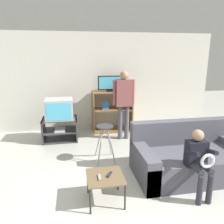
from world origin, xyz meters
TOP-DOWN VIEW (x-y plane):
  - ground_plane at (0.00, 0.00)m, footprint 18.00×18.00m
  - wall_back at (0.00, 3.78)m, footprint 6.40×0.06m
  - tv_stand at (-1.07, 3.00)m, footprint 0.82×0.57m
  - television_main at (-1.06, 2.99)m, footprint 0.64×0.53m
  - media_shelf at (0.30, 3.45)m, footprint 1.06×0.51m
  - television_flat at (0.28, 3.43)m, footprint 0.72×0.20m
  - folding_stool at (-0.16, 1.75)m, footprint 0.36×0.46m
  - snack_table at (-0.33, 0.52)m, footprint 0.51×0.51m
  - remote_control_black at (-0.27, 0.53)m, footprint 0.10×0.14m
  - remote_control_white at (-0.41, 0.49)m, footprint 0.04×0.15m
  - couch at (1.22, 1.00)m, footprint 1.91×1.00m
  - person_standing_adult at (0.47, 2.81)m, footprint 0.53×0.20m
  - person_seated_child at (1.02, 0.43)m, footprint 0.33×0.43m

SIDE VIEW (x-z plane):
  - ground_plane at x=0.00m, z-range 0.00..0.00m
  - tv_stand at x=-1.07m, z-range 0.00..0.54m
  - couch at x=1.22m, z-range -0.15..0.73m
  - snack_table at x=-0.33m, z-range 0.16..0.56m
  - remote_control_black at x=-0.27m, z-range 0.40..0.42m
  - remote_control_white at x=-0.41m, z-range 0.40..0.42m
  - media_shelf at x=0.30m, z-range 0.01..1.11m
  - folding_stool at x=-0.16m, z-range 0.20..0.92m
  - person_seated_child at x=1.02m, z-range 0.10..1.09m
  - television_main at x=-1.06m, z-range 0.54..1.02m
  - person_standing_adult at x=0.47m, z-range 0.18..1.85m
  - television_flat at x=0.28m, z-range 1.09..1.49m
  - wall_back at x=0.00m, z-range 0.00..2.60m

